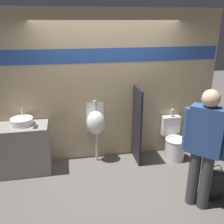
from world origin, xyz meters
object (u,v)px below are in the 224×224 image
(toilet, at_px, (174,142))
(shopping_bag, at_px, (214,185))
(sink_basin, at_px, (22,121))
(urinal_near_counter, at_px, (96,123))
(person_in_vest, at_px, (204,146))
(cell_phone, at_px, (36,127))

(toilet, xyz_separation_m, shopping_bag, (0.10, -1.23, -0.09))
(sink_basin, bearing_deg, toilet, -1.91)
(urinal_near_counter, xyz_separation_m, person_in_vest, (1.25, -1.47, 0.18))
(cell_phone, relative_size, toilet, 0.15)
(toilet, height_order, person_in_vest, person_in_vest)
(sink_basin, bearing_deg, shopping_bag, -25.11)
(cell_phone, xyz_separation_m, shopping_bag, (2.58, -1.16, -0.65))
(sink_basin, distance_m, urinal_near_counter, 1.26)
(sink_basin, relative_size, cell_phone, 2.59)
(toilet, bearing_deg, shopping_bag, -85.38)
(toilet, relative_size, shopping_bag, 1.64)
(person_in_vest, bearing_deg, cell_phone, 15.55)
(sink_basin, xyz_separation_m, urinal_near_counter, (1.25, 0.06, -0.15))
(cell_phone, height_order, toilet, toilet)
(cell_phone, bearing_deg, urinal_near_counter, 12.04)
(cell_phone, bearing_deg, sink_basin, 146.13)
(toilet, bearing_deg, cell_phone, -178.55)
(cell_phone, bearing_deg, toilet, 1.45)
(shopping_bag, bearing_deg, toilet, 94.62)
(cell_phone, relative_size, shopping_bag, 0.25)
(sink_basin, distance_m, shopping_bag, 3.18)
(cell_phone, height_order, shopping_bag, cell_phone)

